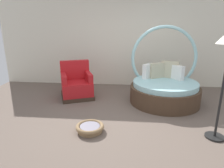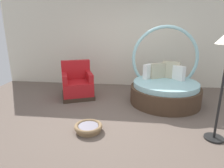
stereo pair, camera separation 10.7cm
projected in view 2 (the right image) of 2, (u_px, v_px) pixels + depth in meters
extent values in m
cube|color=#66564C|center=(123.00, 122.00, 3.96)|extent=(8.00, 8.00, 0.02)
cube|color=silver|center=(129.00, 41.00, 6.03)|extent=(8.00, 0.12, 2.76)
cylinder|color=#473323|center=(165.00, 95.00, 4.86)|extent=(1.68, 1.68, 0.42)
cylinder|color=#9ED1D6|center=(166.00, 84.00, 4.78)|extent=(1.55, 1.55, 0.12)
torus|color=#9ED1D6|center=(165.00, 59.00, 5.06)|extent=(1.68, 0.08, 1.68)
cube|color=white|center=(178.00, 73.00, 4.90)|extent=(0.31, 0.36, 0.35)
cube|color=#BCB293|center=(171.00, 70.00, 5.05)|extent=(0.44, 0.28, 0.43)
cube|color=white|center=(164.00, 70.00, 5.16)|extent=(0.37, 0.13, 0.36)
cube|color=#BCB293|center=(157.00, 71.00, 5.05)|extent=(0.40, 0.28, 0.38)
cube|color=white|center=(149.00, 71.00, 5.03)|extent=(0.31, 0.37, 0.37)
cube|color=#38281E|center=(78.00, 95.00, 5.28)|extent=(1.04, 1.04, 0.10)
cube|color=red|center=(78.00, 87.00, 5.22)|extent=(0.99, 0.99, 0.34)
cube|color=red|center=(76.00, 69.00, 5.38)|extent=(0.77, 0.43, 0.50)
cube|color=red|center=(64.00, 78.00, 5.06)|extent=(0.37, 0.68, 0.22)
cube|color=red|center=(89.00, 76.00, 5.22)|extent=(0.37, 0.68, 0.22)
cylinder|color=#8E704C|center=(89.00, 130.00, 3.58)|extent=(0.44, 0.44, 0.06)
torus|color=#8E704C|center=(88.00, 126.00, 3.57)|extent=(0.51, 0.51, 0.07)
cylinder|color=gray|center=(88.00, 127.00, 3.57)|extent=(0.36, 0.36, 0.05)
cylinder|color=black|center=(214.00, 138.00, 3.34)|extent=(0.32, 0.32, 0.03)
cylinder|color=black|center=(221.00, 94.00, 3.12)|extent=(0.04, 0.04, 1.55)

